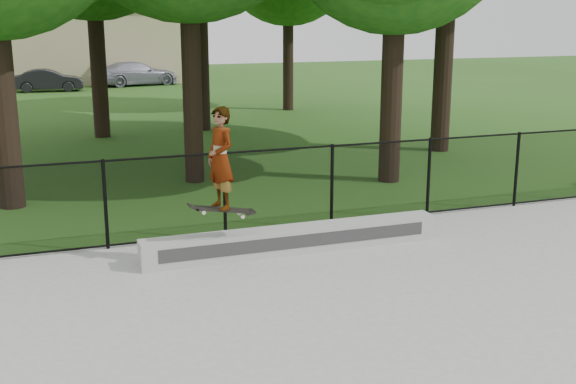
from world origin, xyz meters
The scene contains 8 objects.
ground centered at (0.00, 0.00, 0.00)m, with size 100.00×100.00×0.00m, color #2A5217.
concrete_slab centered at (0.00, 0.00, 0.03)m, with size 14.00×12.00×0.06m, color gray.
grind_ledge centered at (-1.18, 4.70, 0.27)m, with size 4.97×0.40×0.42m, color #A2A29E.
car_b centered at (-3.95, 32.90, 0.56)m, with size 1.18×3.07×1.12m, color black.
car_c centered at (0.76, 34.61, 0.64)m, with size 1.80×4.08×1.29m, color gray.
skater_airborne centered at (-2.43, 4.45, 1.70)m, with size 0.84×0.64×1.69m.
chainlink_fence centered at (0.00, 5.90, 0.81)m, with size 16.06×0.06×1.50m.
distant_building centered at (-2.00, 38.00, 2.16)m, with size 12.40×6.40×4.30m.
Camera 1 is at (-5.07, -5.74, 3.81)m, focal length 45.00 mm.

